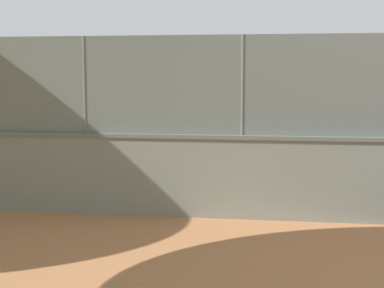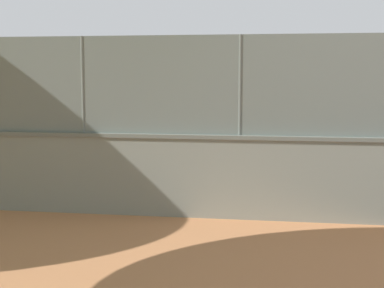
% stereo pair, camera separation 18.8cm
% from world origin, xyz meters
% --- Properties ---
extents(ground_plane, '(260.00, 260.00, 0.00)m').
position_xyz_m(ground_plane, '(0.00, 0.00, 0.00)').
color(ground_plane, '#B27247').
extents(perimeter_wall, '(23.48, 0.70, 1.71)m').
position_xyz_m(perimeter_wall, '(0.77, 9.13, 0.86)').
color(perimeter_wall, gray).
rests_on(perimeter_wall, ground_plane).
extents(fence_panel_on_wall, '(23.08, 0.39, 2.00)m').
position_xyz_m(fence_panel_on_wall, '(0.77, 9.13, 2.71)').
color(fence_panel_on_wall, slate).
rests_on(fence_panel_on_wall, perimeter_wall).
extents(player_foreground_swinging, '(1.24, 0.71, 1.55)m').
position_xyz_m(player_foreground_swinging, '(-4.34, -1.65, 0.91)').
color(player_foreground_swinging, navy).
rests_on(player_foreground_swinging, ground_plane).
extents(player_crossing_court, '(1.17, 0.78, 1.68)m').
position_xyz_m(player_crossing_court, '(-3.29, 5.47, 0.99)').
color(player_crossing_court, black).
rests_on(player_crossing_court, ground_plane).
extents(sports_ball, '(0.13, 0.13, 0.13)m').
position_xyz_m(sports_ball, '(-5.71, 0.03, 0.07)').
color(sports_ball, yellow).
rests_on(sports_ball, ground_plane).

